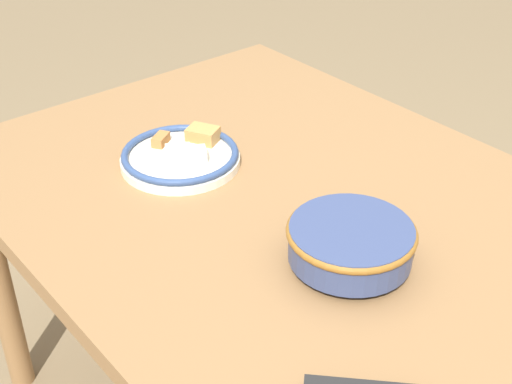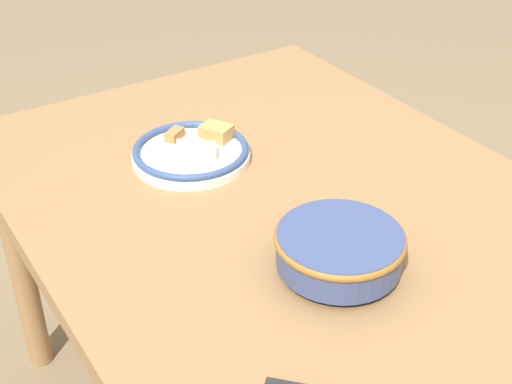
# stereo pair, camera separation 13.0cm
# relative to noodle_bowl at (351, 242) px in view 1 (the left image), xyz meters

# --- Properties ---
(dining_table) EXTENTS (1.43, 0.94, 0.70)m
(dining_table) POSITION_rel_noodle_bowl_xyz_m (0.15, -0.05, -0.12)
(dining_table) COLOR olive
(dining_table) RESTS_ON ground_plane
(noodle_bowl) EXTENTS (0.21, 0.21, 0.07)m
(noodle_bowl) POSITION_rel_noodle_bowl_xyz_m (0.00, 0.00, 0.00)
(noodle_bowl) COLOR #384775
(noodle_bowl) RESTS_ON dining_table
(food_plate) EXTENTS (0.24, 0.24, 0.05)m
(food_plate) POSITION_rel_noodle_bowl_xyz_m (0.45, 0.03, -0.03)
(food_plate) COLOR silver
(food_plate) RESTS_ON dining_table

